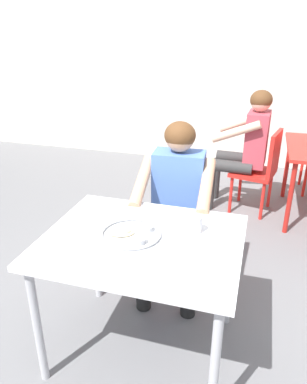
% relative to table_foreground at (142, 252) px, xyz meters
% --- Properties ---
extents(ground_plane, '(12.00, 12.00, 0.05)m').
position_rel_table_foreground_xyz_m(ground_plane, '(0.02, 0.03, -0.69)').
color(ground_plane, slate).
extents(back_wall, '(12.00, 0.12, 3.40)m').
position_rel_table_foreground_xyz_m(back_wall, '(0.02, 3.54, 1.04)').
color(back_wall, silver).
rests_on(back_wall, ground).
extents(table_foreground, '(1.01, 0.81, 0.75)m').
position_rel_table_foreground_xyz_m(table_foreground, '(0.00, 0.00, 0.00)').
color(table_foreground, silver).
rests_on(table_foreground, ground).
extents(thali_tray, '(0.31, 0.31, 0.03)m').
position_rel_table_foreground_xyz_m(thali_tray, '(-0.06, 0.01, 0.10)').
color(thali_tray, '#B7BABF').
rests_on(thali_tray, table_foreground).
extents(drinking_cup, '(0.08, 0.08, 0.09)m').
position_rel_table_foreground_xyz_m(drinking_cup, '(0.25, 0.14, 0.13)').
color(drinking_cup, silver).
rests_on(drinking_cup, table_foreground).
extents(chair_foreground, '(0.45, 0.41, 0.88)m').
position_rel_table_foreground_xyz_m(chair_foreground, '(0.01, 0.86, -0.15)').
color(chair_foreground, red).
rests_on(chair_foreground, ground).
extents(diner_foreground, '(0.51, 0.57, 1.19)m').
position_rel_table_foreground_xyz_m(diner_foreground, '(0.03, 0.64, 0.05)').
color(diner_foreground, black).
rests_on(diner_foreground, ground).
extents(chair_red_left, '(0.47, 0.48, 0.85)m').
position_rel_table_foreground_xyz_m(chair_red_left, '(0.57, 2.03, -0.18)').
color(chair_red_left, red).
rests_on(chair_red_left, ground).
extents(patron_background, '(0.57, 0.51, 1.22)m').
position_rel_table_foreground_xyz_m(patron_background, '(0.40, 2.08, 0.06)').
color(patron_background, '#323232').
rests_on(patron_background, ground).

